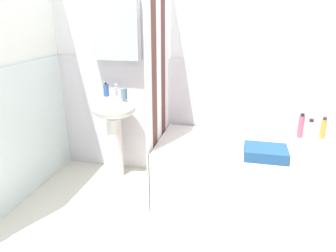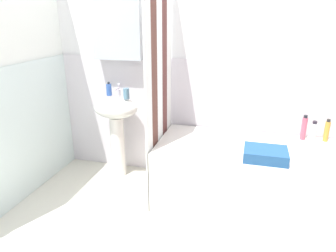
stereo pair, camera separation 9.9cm
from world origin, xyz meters
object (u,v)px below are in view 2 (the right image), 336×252
Objects in this scene: soap_dispenser at (109,90)px; bathtub at (245,175)px; lotion_bottle at (313,131)px; body_wash_bottle at (327,131)px; toothbrush_cup at (126,93)px; towel_folded at (265,154)px; sink at (116,120)px; shampoo_bottle at (304,128)px.

bathtub is (1.37, -0.26, -0.62)m from soap_dispenser.
body_wash_bottle is at bearing 1.59° from lotion_bottle.
toothbrush_cup is (0.22, -0.08, -0.01)m from soap_dispenser.
soap_dispenser is 0.23m from toothbrush_cup.
bathtub is 0.41m from towel_folded.
sink is 0.31m from soap_dispenser.
sink is 4.11× the size of body_wash_bottle.
soap_dispenser is 2.05m from body_wash_bottle.
soap_dispenser reaches higher than bathtub.
sink is 5.99× the size of soap_dispenser.
sink is at bearing 171.66° from bathtub.
towel_folded is (-0.52, -0.52, -0.05)m from body_wash_bottle.
shampoo_bottle reaches higher than lotion_bottle.
soap_dispenser is at bearing 160.39° from toothbrush_cup.
soap_dispenser reaches higher than towel_folded.
body_wash_bottle reaches higher than lotion_bottle.
soap_dispenser is 1.53m from bathtub.
shampoo_bottle is at bearing 0.61° from soap_dispenser.
body_wash_bottle is at bearing 24.01° from bathtub.
shampoo_bottle reaches higher than body_wash_bottle.
shampoo_bottle is (0.47, 0.28, 0.38)m from bathtub.
soap_dispenser is 1.34× the size of toothbrush_cup.
bathtub is at bearing -10.92° from soap_dispenser.
lotion_bottle is at bearing 0.73° from soap_dispenser.
shampoo_bottle is (-0.08, -0.00, 0.02)m from lotion_bottle.
soap_dispenser is 0.69× the size of body_wash_bottle.
sink is at bearing -176.80° from shampoo_bottle.
towel_folded is at bearing -58.39° from bathtub.
lotion_bottle is (1.83, 0.10, 0.02)m from sink.
shampoo_bottle is at bearing 3.40° from toothbrush_cup.
soap_dispenser reaches higher than toothbrush_cup.
bathtub is 8.58× the size of lotion_bottle.
soap_dispenser reaches higher than body_wash_bottle.
sink is 8.04× the size of toothbrush_cup.
shampoo_bottle is at bearing 31.31° from bathtub.
body_wash_bottle is 0.73m from towel_folded.
toothbrush_cup is at bearing 162.34° from towel_folded.
lotion_bottle is 0.54× the size of towel_folded.
toothbrush_cup is at bearing -176.60° from shampoo_bottle.
towel_folded is (1.30, -0.41, -0.30)m from toothbrush_cup.
soap_dispenser reaches higher than sink.
sink is 2.55× the size of towel_folded.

